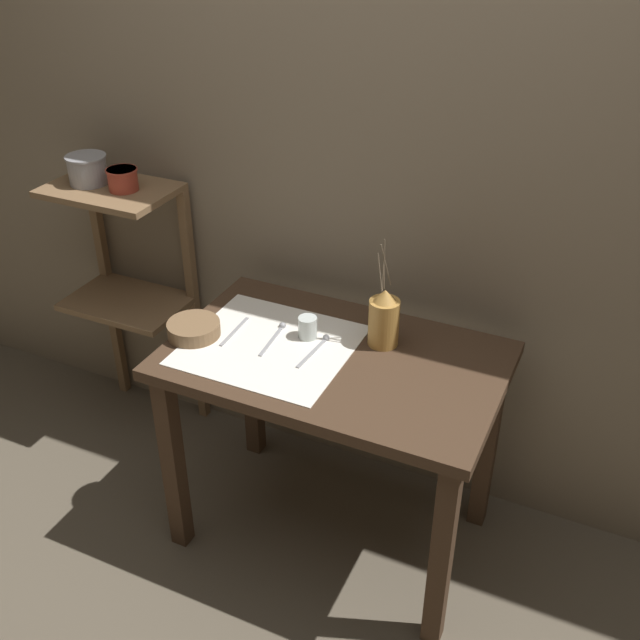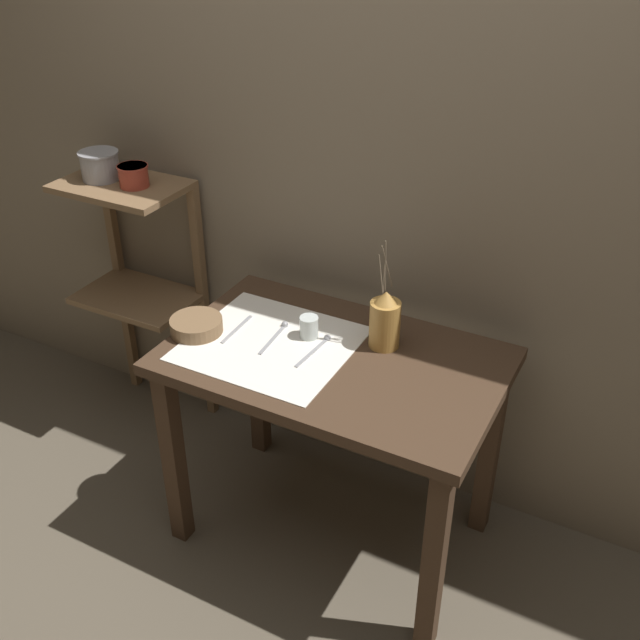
# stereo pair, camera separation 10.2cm
# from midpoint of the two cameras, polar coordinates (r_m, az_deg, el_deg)

# --- Properties ---
(ground_plane) EXTENTS (12.00, 12.00, 0.00)m
(ground_plane) POSITION_cam_midpoint_polar(r_m,az_deg,el_deg) (2.88, 1.95, -15.64)
(ground_plane) COLOR brown
(stone_wall_back) EXTENTS (7.00, 0.06, 2.40)m
(stone_wall_back) POSITION_cam_midpoint_polar(r_m,az_deg,el_deg) (2.53, 6.96, 10.26)
(stone_wall_back) COLOR #7A6B56
(stone_wall_back) RESTS_ON ground_plane
(wooden_table) EXTENTS (1.06, 0.67, 0.78)m
(wooden_table) POSITION_cam_midpoint_polar(r_m,az_deg,el_deg) (2.44, 2.23, -5.21)
(wooden_table) COLOR #422D1E
(wooden_table) RESTS_ON ground_plane
(wooden_shelf_unit) EXTENTS (0.47, 0.32, 1.09)m
(wooden_shelf_unit) POSITION_cam_midpoint_polar(r_m,az_deg,el_deg) (3.07, -12.69, 4.55)
(wooden_shelf_unit) COLOR brown
(wooden_shelf_unit) RESTS_ON ground_plane
(linen_cloth) EXTENTS (0.52, 0.48, 0.00)m
(linen_cloth) POSITION_cam_midpoint_polar(r_m,az_deg,el_deg) (2.43, -2.58, -1.82)
(linen_cloth) COLOR white
(linen_cloth) RESTS_ON wooden_table
(pitcher_with_flowers) EXTENTS (0.10, 0.10, 0.37)m
(pitcher_with_flowers) POSITION_cam_midpoint_polar(r_m,az_deg,el_deg) (2.38, 6.19, -0.08)
(pitcher_with_flowers) COLOR #B7843D
(pitcher_with_flowers) RESTS_ON wooden_table
(wooden_bowl) EXTENTS (0.17, 0.17, 0.05)m
(wooden_bowl) POSITION_cam_midpoint_polar(r_m,az_deg,el_deg) (2.50, -8.25, -0.45)
(wooden_bowl) COLOR brown
(wooden_bowl) RESTS_ON wooden_table
(glass_tumbler_near) EXTENTS (0.06, 0.06, 0.07)m
(glass_tumbler_near) POSITION_cam_midpoint_polar(r_m,az_deg,el_deg) (2.44, 0.35, -0.56)
(glass_tumbler_near) COLOR silver
(glass_tumbler_near) RESTS_ON wooden_table
(fork_outer) EXTENTS (0.02, 0.19, 0.00)m
(fork_outer) POSITION_cam_midpoint_polar(r_m,az_deg,el_deg) (2.50, -5.21, -0.71)
(fork_outer) COLOR #939399
(fork_outer) RESTS_ON wooden_table
(spoon_outer) EXTENTS (0.03, 0.20, 0.02)m
(spoon_outer) POSITION_cam_midpoint_polar(r_m,az_deg,el_deg) (2.48, -1.88, -0.81)
(spoon_outer) COLOR #939399
(spoon_outer) RESTS_ON wooden_table
(spoon_inner) EXTENTS (0.03, 0.20, 0.02)m
(spoon_inner) POSITION_cam_midpoint_polar(r_m,az_deg,el_deg) (2.41, 1.31, -1.83)
(spoon_inner) COLOR #939399
(spoon_inner) RESTS_ON wooden_table
(metal_pot_large) EXTENTS (0.15, 0.15, 0.11)m
(metal_pot_large) POSITION_cam_midpoint_polar(r_m,az_deg,el_deg) (2.95, -15.47, 11.34)
(metal_pot_large) COLOR #939399
(metal_pot_large) RESTS_ON wooden_shelf_unit
(metal_pot_small) EXTENTS (0.11, 0.11, 0.08)m
(metal_pot_small) POSITION_cam_midpoint_polar(r_m,az_deg,el_deg) (2.85, -13.03, 10.70)
(metal_pot_small) COLOR #9E3828
(metal_pot_small) RESTS_ON wooden_shelf_unit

